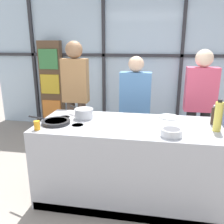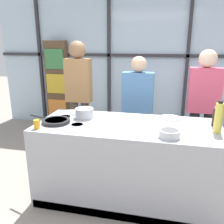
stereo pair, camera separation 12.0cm
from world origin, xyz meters
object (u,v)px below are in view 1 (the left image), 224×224
Objects in this scene: spectator_far_left at (76,91)px; spectator_center_left at (135,105)px; juice_glass_near at (37,125)px; white_plate at (169,117)px; saucepan at (84,113)px; mixing_bowl at (171,132)px; spectator_center_right at (200,102)px; pepper_grinder at (214,115)px; frying_pan at (55,122)px; oil_bottle at (218,116)px.

spectator_far_left is 0.92m from spectator_center_left.
white_plate is at bearing 25.85° from juice_glass_near.
saucepan is 1.73× the size of mixing_bowl.
spectator_center_left is (0.91, 0.00, -0.17)m from spectator_far_left.
spectator_far_left is 5.15× the size of saucepan.
mixing_bowl is (0.99, -0.41, -0.02)m from saucepan.
spectator_center_right is 1.30m from mixing_bowl.
pepper_grinder is at bearing 15.04° from juice_glass_near.
pepper_grinder is 1.89m from juice_glass_near.
spectator_far_left is 0.89m from saucepan.
frying_pan is at bearing 172.58° from mixing_bowl.
juice_glass_near reaches higher than frying_pan.
oil_bottle reaches higher than juice_glass_near.
oil_bottle is at bearing 2.19° from frying_pan.
mixing_bowl is 0.53m from oil_bottle.
spectator_center_right is (1.82, 0.00, -0.10)m from spectator_far_left.
spectator_far_left is at bearing 138.08° from mixing_bowl.
white_plate is at bearing 139.94° from oil_bottle.
spectator_far_left reaches higher than oil_bottle.
frying_pan is at bearing -177.81° from oil_bottle.
juice_glass_near is (-0.00, -1.27, -0.11)m from spectator_far_left.
spectator_far_left reaches higher than saucepan.
mixing_bowl is at bearing 69.12° from spectator_center_right.
frying_pan is 2.22× the size of white_plate.
oil_bottle is at bearing -92.74° from pepper_grinder.
frying_pan is 0.24m from juice_glass_near.
mixing_bowl reaches higher than frying_pan.
spectator_center_left is 1.56m from juice_glass_near.
juice_glass_near is at bearing 34.94° from spectator_center_right.
pepper_grinder is at bearing 42.62° from mixing_bowl.
juice_glass_near is at bearing 54.40° from spectator_center_left.
spectator_center_right is at bearing 69.12° from mixing_bowl.
saucepan is 1.07× the size of oil_bottle.
frying_pan is at bearing -160.54° from white_plate.
spectator_center_right is 2.01m from frying_pan.
frying_pan is 1.67× the size of oil_bottle.
oil_bottle is at bearing -40.06° from white_plate.
spectator_far_left is at bearing 95.78° from frying_pan.
spectator_center_left is 7.16× the size of pepper_grinder.
pepper_grinder is (0.01, 0.21, -0.05)m from oil_bottle.
spectator_center_left is 16.86× the size of juice_glass_near.
spectator_center_right is 5.19× the size of oil_bottle.
spectator_far_left reaches higher than frying_pan.
oil_bottle is 0.22m from pepper_grinder.
pepper_grinder reaches higher than frying_pan.
spectator_center_right is at bearing 53.45° from white_plate.
juice_glass_near is at bearing -154.15° from white_plate.
frying_pan is 2.70× the size of mixing_bowl.
spectator_center_left is 0.94× the size of spectator_center_right.
mixing_bowl is at bearing -91.23° from white_plate.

